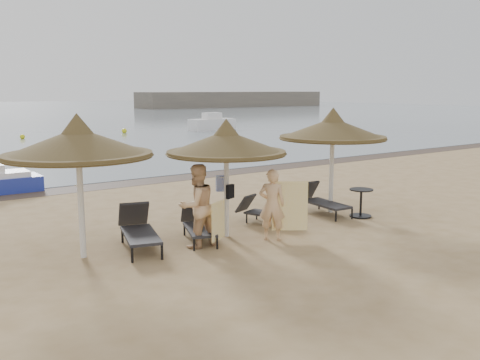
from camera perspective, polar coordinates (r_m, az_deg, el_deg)
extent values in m
plane|color=tan|center=(12.58, 1.13, -6.89)|extent=(160.00, 160.00, 0.00)
cube|color=#4B3B30|center=(20.70, -14.54, -0.59)|extent=(200.00, 1.60, 0.01)
cube|color=#736758|center=(109.15, -0.66, 8.60)|extent=(40.00, 8.00, 3.00)
cube|color=white|center=(47.10, -3.00, 5.92)|extent=(4.00, 1.60, 1.00)
cube|color=white|center=(47.05, -3.01, 6.83)|extent=(1.50, 1.00, 0.60)
cylinder|color=silver|center=(11.86, -16.59, -2.68)|extent=(0.13, 0.13, 2.26)
cone|color=brown|center=(11.65, -16.91, 3.92)|extent=(3.13, 3.13, 0.59)
cone|color=brown|center=(11.62, -17.00, 5.66)|extent=(0.75, 0.75, 0.49)
cylinder|color=brown|center=(11.68, -16.85, 2.55)|extent=(3.07, 3.07, 0.11)
cylinder|color=silver|center=(13.02, -1.45, -1.53)|extent=(0.12, 0.12, 2.11)
cone|color=brown|center=(12.83, -1.48, 4.08)|extent=(2.92, 2.92, 0.55)
cone|color=brown|center=(12.80, -1.48, 5.56)|extent=(0.70, 0.70, 0.45)
cylinder|color=brown|center=(12.86, -1.47, 2.92)|extent=(2.86, 2.86, 0.10)
cylinder|color=silver|center=(15.80, 9.73, 0.57)|extent=(0.13, 0.13, 2.24)
cone|color=brown|center=(15.65, 9.87, 5.48)|extent=(3.10, 3.10, 0.59)
cone|color=brown|center=(15.63, 9.90, 6.77)|extent=(0.75, 0.75, 0.48)
cylinder|color=brown|center=(15.67, 9.84, 4.47)|extent=(3.04, 3.04, 0.11)
cylinder|color=black|center=(11.48, -11.43, -7.90)|extent=(0.06, 0.06, 0.32)
cylinder|color=black|center=(11.58, -8.32, -7.65)|extent=(0.06, 0.06, 0.32)
cylinder|color=black|center=(12.98, -12.44, -5.87)|extent=(0.06, 0.06, 0.32)
cylinder|color=black|center=(13.07, -9.68, -5.67)|extent=(0.06, 0.06, 0.32)
cube|color=black|center=(12.28, -10.57, -5.78)|extent=(1.13, 1.81, 0.07)
cube|color=black|center=(13.16, -11.29, -3.55)|extent=(0.80, 0.65, 0.64)
cylinder|color=black|center=(12.10, -4.92, -6.94)|extent=(0.05, 0.05, 0.27)
cylinder|color=black|center=(12.20, -2.45, -6.77)|extent=(0.05, 0.05, 0.27)
cylinder|color=black|center=(13.37, -5.95, -5.35)|extent=(0.05, 0.05, 0.27)
cylinder|color=black|center=(13.46, -3.70, -5.21)|extent=(0.05, 0.05, 0.27)
cube|color=black|center=(12.78, -4.33, -5.27)|extent=(1.05, 1.54, 0.06)
cube|color=black|center=(13.52, -5.01, -3.45)|extent=(0.69, 0.58, 0.54)
cylinder|color=black|center=(13.87, 4.93, -4.82)|extent=(0.04, 0.04, 0.25)
cylinder|color=black|center=(14.28, 5.93, -4.41)|extent=(0.04, 0.04, 0.25)
cylinder|color=black|center=(14.50, 0.72, -4.14)|extent=(0.04, 0.04, 0.25)
cylinder|color=black|center=(14.90, 1.79, -3.76)|extent=(0.04, 0.04, 0.25)
cube|color=black|center=(14.37, 3.16, -3.67)|extent=(0.95, 1.43, 0.05)
cube|color=black|center=(14.73, 0.61, -2.48)|extent=(0.64, 0.53, 0.50)
cylinder|color=black|center=(14.88, 10.20, -3.85)|extent=(0.05, 0.05, 0.29)
cylinder|color=black|center=(15.26, 11.86, -3.56)|extent=(0.05, 0.05, 0.29)
cylinder|color=black|center=(15.98, 6.81, -2.82)|extent=(0.05, 0.05, 0.29)
cylinder|color=black|center=(16.33, 8.44, -2.59)|extent=(0.05, 0.05, 0.29)
cube|color=black|center=(15.60, 9.17, -2.52)|extent=(0.77, 1.61, 0.06)
cube|color=black|center=(16.25, 7.15, -1.09)|extent=(0.68, 0.49, 0.59)
cylinder|color=black|center=(15.61, 12.72, -3.76)|extent=(0.62, 0.62, 0.04)
cylinder|color=black|center=(15.53, 12.77, -2.41)|extent=(0.07, 0.07, 0.75)
cylinder|color=black|center=(15.45, 12.82, -1.01)|extent=(0.66, 0.66, 0.03)
imported|color=#E3B482|center=(12.20, -4.63, -2.05)|extent=(1.07, 0.74, 2.23)
imported|color=#E3B482|center=(12.76, 3.43, -2.03)|extent=(1.08, 1.06, 2.00)
cube|color=yellow|center=(12.19, -2.34, -4.38)|extent=(0.57, 0.34, 0.91)
cube|color=yellow|center=(12.83, 5.35, -2.78)|extent=(0.73, 0.49, 1.20)
cube|color=white|center=(13.12, -1.90, -0.36)|extent=(0.33, 0.21, 0.40)
cube|color=black|center=(12.87, -1.06, -1.24)|extent=(0.25, 0.15, 0.34)
cube|color=#2231A0|center=(20.56, -23.51, -0.41)|extent=(2.17, 1.29, 0.54)
cube|color=white|center=(20.51, -23.58, 0.52)|extent=(1.38, 1.09, 0.25)
sphere|color=yellow|center=(41.75, -22.20, 4.29)|extent=(0.36, 0.36, 0.36)
sphere|color=yellow|center=(39.99, -1.96, 4.77)|extent=(0.32, 0.32, 0.32)
sphere|color=yellow|center=(44.79, -12.24, 5.14)|extent=(0.41, 0.41, 0.41)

